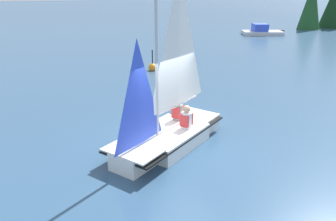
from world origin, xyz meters
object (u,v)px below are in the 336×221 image
Objects in this scene: sailor_helm at (186,123)px; motorboat_distant at (262,31)px; sailor_crew at (178,115)px; buoy_marker at (152,67)px; sailboat_main at (169,124)px.

motorboat_distant is (20.71, 15.30, -0.25)m from sailor_helm.
sailor_helm is 25.75m from motorboat_distant.
buoy_marker is (3.74, 7.69, -0.44)m from sailor_crew.
sailboat_main is 4.30× the size of sailor_crew.
sailboat_main is 1.17× the size of motorboat_distant.
sailor_helm is 0.70m from sailor_crew.
sailboat_main is 0.84m from sailor_crew.
sailboat_main is 4.30× the size of sailor_helm.
sailboat_main is 9.32m from buoy_marker.
sailboat_main is 4.12× the size of buoy_marker.
sailor_crew is at bearing -115.97° from buoy_marker.
sailboat_main reaches higher than buoy_marker.
sailor_crew reaches higher than buoy_marker.
sailor_crew is at bearing -164.56° from sailboat_main.
sailor_helm is 0.96× the size of buoy_marker.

